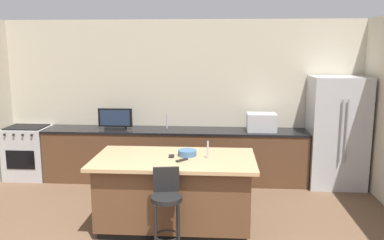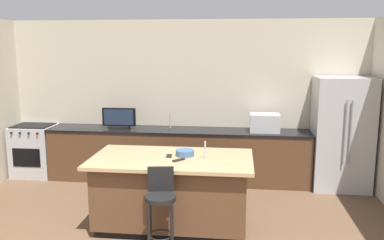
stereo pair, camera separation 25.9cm
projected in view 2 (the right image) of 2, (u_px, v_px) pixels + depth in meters
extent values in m
cube|color=beige|center=(186.00, 99.00, 7.11)|extent=(6.67, 0.12, 2.73)
cube|color=brown|center=(178.00, 156.00, 6.91)|extent=(4.41, 0.60, 0.86)
cube|color=black|center=(178.00, 131.00, 6.83)|extent=(4.43, 0.62, 0.04)
cube|color=black|center=(172.00, 222.00, 5.21)|extent=(1.77, 0.87, 0.09)
cube|color=brown|center=(172.00, 190.00, 5.13)|extent=(1.85, 0.95, 0.78)
cube|color=tan|center=(172.00, 159.00, 5.06)|extent=(2.01, 1.11, 0.04)
cube|color=#B7BABF|center=(341.00, 133.00, 6.48)|extent=(0.89, 0.69, 1.81)
cylinder|color=gray|center=(345.00, 133.00, 6.11)|extent=(0.02, 0.02, 1.00)
cylinder|color=gray|center=(351.00, 133.00, 6.10)|extent=(0.02, 0.02, 1.00)
cube|color=#B7BABF|center=(35.00, 151.00, 7.20)|extent=(0.71, 0.60, 0.90)
cube|color=black|center=(26.00, 158.00, 6.91)|extent=(0.49, 0.01, 0.32)
cube|color=black|center=(33.00, 126.00, 7.12)|extent=(0.64, 0.50, 0.02)
cylinder|color=black|center=(11.00, 133.00, 6.85)|extent=(0.04, 0.03, 0.04)
cylinder|color=black|center=(20.00, 133.00, 6.83)|extent=(0.04, 0.03, 0.04)
cylinder|color=black|center=(28.00, 133.00, 6.82)|extent=(0.04, 0.03, 0.04)
cylinder|color=black|center=(37.00, 133.00, 6.80)|extent=(0.04, 0.03, 0.04)
cube|color=#B7BABF|center=(265.00, 123.00, 6.64)|extent=(0.48, 0.36, 0.29)
cube|color=black|center=(119.00, 127.00, 6.89)|extent=(0.34, 0.16, 0.05)
cube|color=black|center=(119.00, 117.00, 6.86)|extent=(0.57, 0.05, 0.31)
cube|color=#1E2D47|center=(119.00, 117.00, 6.83)|extent=(0.51, 0.01, 0.26)
cylinder|color=#B2B2B7|center=(170.00, 121.00, 6.92)|extent=(0.02, 0.02, 0.24)
cylinder|color=#B2B2B7|center=(205.00, 150.00, 4.99)|extent=(0.02, 0.02, 0.22)
cylinder|color=black|center=(160.00, 198.00, 4.35)|extent=(0.34, 0.34, 0.05)
cube|color=black|center=(161.00, 179.00, 4.47)|extent=(0.29, 0.08, 0.28)
cylinder|color=black|center=(149.00, 233.00, 4.29)|extent=(0.03, 0.03, 0.65)
cylinder|color=black|center=(172.00, 233.00, 4.30)|extent=(0.03, 0.03, 0.65)
cylinder|color=black|center=(150.00, 223.00, 4.53)|extent=(0.03, 0.03, 0.65)
cylinder|color=black|center=(172.00, 223.00, 4.54)|extent=(0.03, 0.03, 0.65)
torus|color=black|center=(161.00, 235.00, 4.43)|extent=(0.28, 0.28, 0.02)
cylinder|color=#3F668C|center=(185.00, 153.00, 5.13)|extent=(0.23, 0.23, 0.07)
cube|color=black|center=(169.00, 156.00, 5.11)|extent=(0.08, 0.16, 0.01)
cube|color=black|center=(179.00, 160.00, 4.90)|extent=(0.15, 0.16, 0.02)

